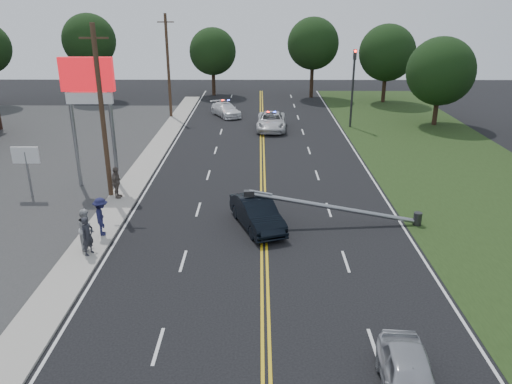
{
  "coord_description": "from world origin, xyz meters",
  "views": [
    {
      "loc": [
        -0.25,
        -16.03,
        11.06
      ],
      "look_at": [
        -0.41,
        8.37,
        1.7
      ],
      "focal_mm": 35.0,
      "sensor_mm": 36.0,
      "label": 1
    }
  ],
  "objects_px": {
    "pylon_sign": "(89,91)",
    "fallen_streetlight": "(344,209)",
    "waiting_sedan": "(410,378)",
    "emergency_a": "(271,121)",
    "utility_pole_far": "(168,66)",
    "emergency_b": "(226,110)",
    "bystander_b": "(87,229)",
    "utility_pole_mid": "(102,113)",
    "bystander_a": "(88,236)",
    "traffic_signal": "(353,82)",
    "crashed_sedan": "(257,213)",
    "bystander_c": "(101,216)",
    "bystander_d": "(116,182)",
    "small_sign": "(26,159)"
  },
  "relations": [
    {
      "from": "bystander_a",
      "to": "crashed_sedan",
      "type": "bearing_deg",
      "value": -43.08
    },
    {
      "from": "utility_pole_far",
      "to": "bystander_b",
      "type": "distance_m",
      "value": 29.23
    },
    {
      "from": "emergency_b",
      "to": "waiting_sedan",
      "type": "bearing_deg",
      "value": -104.96
    },
    {
      "from": "pylon_sign",
      "to": "emergency_b",
      "type": "height_order",
      "value": "pylon_sign"
    },
    {
      "from": "utility_pole_mid",
      "to": "bystander_d",
      "type": "bearing_deg",
      "value": -42.03
    },
    {
      "from": "crashed_sedan",
      "to": "bystander_d",
      "type": "bearing_deg",
      "value": 135.32
    },
    {
      "from": "utility_pole_far",
      "to": "emergency_b",
      "type": "xyz_separation_m",
      "value": [
        5.53,
        0.59,
        -4.41
      ]
    },
    {
      "from": "utility_pole_far",
      "to": "waiting_sedan",
      "type": "relative_size",
      "value": 2.5
    },
    {
      "from": "utility_pole_far",
      "to": "crashed_sedan",
      "type": "bearing_deg",
      "value": -71.38
    },
    {
      "from": "utility_pole_far",
      "to": "bystander_b",
      "type": "xyz_separation_m",
      "value": [
        0.88,
        -28.94,
        -3.97
      ]
    },
    {
      "from": "crashed_sedan",
      "to": "waiting_sedan",
      "type": "relative_size",
      "value": 1.17
    },
    {
      "from": "utility_pole_far",
      "to": "emergency_a",
      "type": "relative_size",
      "value": 1.79
    },
    {
      "from": "crashed_sedan",
      "to": "bystander_b",
      "type": "bearing_deg",
      "value": 178.3
    },
    {
      "from": "crashed_sedan",
      "to": "bystander_b",
      "type": "height_order",
      "value": "bystander_b"
    },
    {
      "from": "traffic_signal",
      "to": "crashed_sedan",
      "type": "height_order",
      "value": "traffic_signal"
    },
    {
      "from": "pylon_sign",
      "to": "crashed_sedan",
      "type": "relative_size",
      "value": 1.71
    },
    {
      "from": "emergency_a",
      "to": "bystander_c",
      "type": "relative_size",
      "value": 2.85
    },
    {
      "from": "fallen_streetlight",
      "to": "utility_pole_far",
      "type": "distance_m",
      "value": 29.54
    },
    {
      "from": "pylon_sign",
      "to": "utility_pole_mid",
      "type": "xyz_separation_m",
      "value": [
        1.3,
        -2.0,
        -0.91
      ]
    },
    {
      "from": "emergency_b",
      "to": "bystander_b",
      "type": "height_order",
      "value": "bystander_b"
    },
    {
      "from": "traffic_signal",
      "to": "fallen_streetlight",
      "type": "xyz_separation_m",
      "value": [
        -4.11,
        -22.0,
        -3.29
      ]
    },
    {
      "from": "waiting_sedan",
      "to": "emergency_a",
      "type": "height_order",
      "value": "emergency_a"
    },
    {
      "from": "pylon_sign",
      "to": "fallen_streetlight",
      "type": "bearing_deg",
      "value": -22.22
    },
    {
      "from": "emergency_b",
      "to": "bystander_d",
      "type": "distance_m",
      "value": 23.61
    },
    {
      "from": "bystander_b",
      "to": "utility_pole_mid",
      "type": "bearing_deg",
      "value": 2.96
    },
    {
      "from": "waiting_sedan",
      "to": "bystander_b",
      "type": "distance_m",
      "value": 15.62
    },
    {
      "from": "pylon_sign",
      "to": "fallen_streetlight",
      "type": "relative_size",
      "value": 0.85
    },
    {
      "from": "bystander_c",
      "to": "bystander_b",
      "type": "bearing_deg",
      "value": 150.9
    },
    {
      "from": "crashed_sedan",
      "to": "small_sign",
      "type": "bearing_deg",
      "value": 142.47
    },
    {
      "from": "waiting_sedan",
      "to": "utility_pole_mid",
      "type": "bearing_deg",
      "value": 134.4
    },
    {
      "from": "crashed_sedan",
      "to": "waiting_sedan",
      "type": "bearing_deg",
      "value": -89.34
    },
    {
      "from": "bystander_a",
      "to": "bystander_c",
      "type": "distance_m",
      "value": 2.07
    },
    {
      "from": "crashed_sedan",
      "to": "bystander_a",
      "type": "height_order",
      "value": "bystander_a"
    },
    {
      "from": "fallen_streetlight",
      "to": "crashed_sedan",
      "type": "height_order",
      "value": "fallen_streetlight"
    },
    {
      "from": "bystander_a",
      "to": "fallen_streetlight",
      "type": "bearing_deg",
      "value": -49.8
    },
    {
      "from": "pylon_sign",
      "to": "utility_pole_far",
      "type": "relative_size",
      "value": 0.8
    },
    {
      "from": "pylon_sign",
      "to": "waiting_sedan",
      "type": "height_order",
      "value": "pylon_sign"
    },
    {
      "from": "pylon_sign",
      "to": "bystander_d",
      "type": "relative_size",
      "value": 4.18
    },
    {
      "from": "utility_pole_mid",
      "to": "crashed_sedan",
      "type": "height_order",
      "value": "utility_pole_mid"
    },
    {
      "from": "bystander_c",
      "to": "crashed_sedan",
      "type": "bearing_deg",
      "value": -99.89
    },
    {
      "from": "utility_pole_mid",
      "to": "bystander_b",
      "type": "height_order",
      "value": "utility_pole_mid"
    },
    {
      "from": "traffic_signal",
      "to": "crashed_sedan",
      "type": "bearing_deg",
      "value": -111.19
    },
    {
      "from": "traffic_signal",
      "to": "emergency_b",
      "type": "height_order",
      "value": "traffic_signal"
    },
    {
      "from": "pylon_sign",
      "to": "utility_pole_mid",
      "type": "distance_m",
      "value": 2.55
    },
    {
      "from": "traffic_signal",
      "to": "utility_pole_far",
      "type": "bearing_deg",
      "value": 167.11
    },
    {
      "from": "utility_pole_mid",
      "to": "emergency_a",
      "type": "height_order",
      "value": "utility_pole_mid"
    },
    {
      "from": "utility_pole_mid",
      "to": "waiting_sedan",
      "type": "distance_m",
      "value": 21.54
    },
    {
      "from": "bystander_b",
      "to": "traffic_signal",
      "type": "bearing_deg",
      "value": -37.95
    },
    {
      "from": "small_sign",
      "to": "bystander_d",
      "type": "height_order",
      "value": "small_sign"
    },
    {
      "from": "pylon_sign",
      "to": "emergency_a",
      "type": "height_order",
      "value": "pylon_sign"
    }
  ]
}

